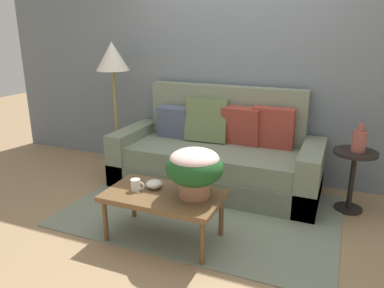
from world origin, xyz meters
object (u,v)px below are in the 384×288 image
object	(u,v)px
side_table	(353,170)
table_vase	(359,140)
potted_plant	(195,167)
couch	(217,156)
snack_bowl	(154,184)
coffee_table	(163,198)
coffee_mug	(136,185)
floor_lamp	(113,64)

from	to	relation	value
side_table	table_vase	xyz separation A→B (m)	(0.02, -0.01, 0.29)
potted_plant	table_vase	xyz separation A→B (m)	(1.18, 1.09, 0.05)
couch	snack_bowl	bearing A→B (deg)	-97.46
couch	side_table	bearing A→B (deg)	-3.13
coffee_table	potted_plant	bearing A→B (deg)	12.54
coffee_mug	table_vase	distance (m)	2.06
floor_lamp	coffee_mug	bearing A→B (deg)	-51.09
floor_lamp	potted_plant	distance (m)	2.05
side_table	floor_lamp	bearing A→B (deg)	177.68
couch	coffee_table	bearing A→B (deg)	-91.61
coffee_table	snack_bowl	size ratio (longest dim) A/B	6.70
coffee_table	side_table	xyz separation A→B (m)	(1.42, 1.15, 0.05)
potted_plant	side_table	bearing A→B (deg)	43.29
snack_bowl	couch	bearing A→B (deg)	82.54
coffee_mug	snack_bowl	bearing A→B (deg)	39.07
side_table	table_vase	distance (m)	0.30
side_table	snack_bowl	bearing A→B (deg)	-144.67
floor_lamp	snack_bowl	world-z (taller)	floor_lamp
potted_plant	coffee_mug	xyz separation A→B (m)	(-0.49, -0.08, -0.20)
side_table	coffee_mug	distance (m)	2.03
couch	potted_plant	bearing A→B (deg)	-79.58
coffee_table	coffee_mug	distance (m)	0.25
snack_bowl	table_vase	distance (m)	1.91
side_table	table_vase	world-z (taller)	table_vase
coffee_table	table_vase	bearing A→B (deg)	38.72
coffee_mug	potted_plant	bearing A→B (deg)	9.90
coffee_mug	table_vase	size ratio (longest dim) A/B	0.47
potted_plant	snack_bowl	xyz separation A→B (m)	(-0.37, 0.01, -0.21)
floor_lamp	potted_plant	bearing A→B (deg)	-38.30
coffee_table	floor_lamp	world-z (taller)	floor_lamp
coffee_mug	table_vase	bearing A→B (deg)	35.22
floor_lamp	snack_bowl	size ratio (longest dim) A/B	10.87
coffee_table	floor_lamp	xyz separation A→B (m)	(-1.28, 1.26, 0.93)
side_table	coffee_table	bearing A→B (deg)	-140.83
couch	table_vase	world-z (taller)	couch
couch	side_table	xyz separation A→B (m)	(1.38, -0.08, 0.07)
couch	floor_lamp	xyz separation A→B (m)	(-1.31, 0.03, 0.96)
couch	coffee_mug	bearing A→B (deg)	-102.11
couch	potted_plant	size ratio (longest dim) A/B	4.86
couch	snack_bowl	xyz separation A→B (m)	(-0.15, -1.16, 0.11)
couch	side_table	distance (m)	1.39
floor_lamp	coffee_mug	xyz separation A→B (m)	(1.04, -1.29, -0.84)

